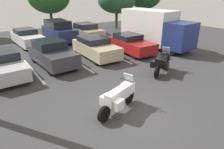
# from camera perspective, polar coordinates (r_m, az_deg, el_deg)

# --- Properties ---
(ground) EXTENTS (44.00, 44.00, 0.10)m
(ground) POSITION_cam_1_polar(r_m,az_deg,el_deg) (8.31, 5.11, -10.66)
(ground) COLOR #38383A
(motorcycle_touring) EXTENTS (2.21, 1.12, 1.39)m
(motorcycle_touring) POSITION_cam_1_polar(r_m,az_deg,el_deg) (7.99, 1.93, -6.20)
(motorcycle_touring) COLOR black
(motorcycle_touring) RESTS_ON ground
(motorcycle_second) EXTENTS (2.06, 1.34, 1.43)m
(motorcycle_second) POSITION_cam_1_polar(r_m,az_deg,el_deg) (12.07, 13.95, 3.48)
(motorcycle_second) COLOR black
(motorcycle_second) RESTS_ON ground
(parking_stripes) EXTENTS (17.50, 4.82, 0.01)m
(parking_stripes) POSITION_cam_1_polar(r_m,az_deg,el_deg) (13.19, -21.38, 1.05)
(parking_stripes) COLOR silver
(parking_stripes) RESTS_ON ground
(car_silver) EXTENTS (2.03, 4.75, 1.39)m
(car_silver) POSITION_cam_1_polar(r_m,az_deg,el_deg) (12.97, -28.38, 2.67)
(car_silver) COLOR #B7B7BC
(car_silver) RESTS_ON ground
(car_charcoal) EXTENTS (2.10, 4.32, 1.59)m
(car_charcoal) POSITION_cam_1_polar(r_m,az_deg,el_deg) (13.57, -16.57, 5.68)
(car_charcoal) COLOR #38383D
(car_charcoal) RESTS_ON ground
(car_champagne) EXTENTS (1.92, 4.37, 1.43)m
(car_champagne) POSITION_cam_1_polar(r_m,az_deg,el_deg) (14.75, -4.68, 7.64)
(car_champagne) COLOR #C1B289
(car_champagne) RESTS_ON ground
(car_red) EXTENTS (1.88, 4.29, 1.39)m
(car_red) POSITION_cam_1_polar(r_m,az_deg,el_deg) (15.95, 5.17, 8.66)
(car_red) COLOR maroon
(car_red) RESTS_ON ground
(car_far_white) EXTENTS (2.07, 4.56, 1.41)m
(car_far_white) POSITION_cam_1_polar(r_m,az_deg,el_deg) (19.55, -22.81, 9.59)
(car_far_white) COLOR white
(car_far_white) RESTS_ON ground
(car_far_navy) EXTENTS (1.94, 4.62, 1.96)m
(car_far_navy) POSITION_cam_1_polar(r_m,az_deg,el_deg) (20.21, -14.78, 11.77)
(car_far_navy) COLOR navy
(car_far_navy) RESTS_ON ground
(car_far_tan) EXTENTS (2.01, 4.28, 1.45)m
(car_far_tan) POSITION_cam_1_polar(r_m,az_deg,el_deg) (21.36, -7.25, 12.16)
(car_far_tan) COLOR tan
(car_far_tan) RESTS_ON ground
(box_truck) EXTENTS (2.91, 6.48, 3.04)m
(box_truck) POSITION_cam_1_polar(r_m,az_deg,el_deg) (17.63, 12.03, 12.59)
(box_truck) COLOR navy
(box_truck) RESTS_ON ground
(tree_center_left) EXTENTS (4.64, 4.64, 5.01)m
(tree_center_left) POSITION_cam_1_polar(r_m,az_deg,el_deg) (26.52, 1.31, 20.22)
(tree_center_left) COLOR #4C3823
(tree_center_left) RESTS_ON ground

